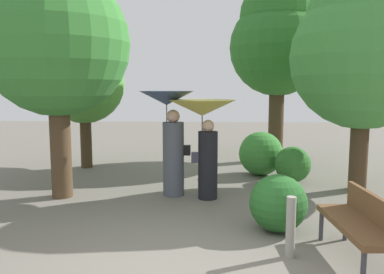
{
  "coord_description": "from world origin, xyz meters",
  "views": [
    {
      "loc": [
        0.43,
        -4.36,
        2.14
      ],
      "look_at": [
        0.0,
        3.8,
        1.11
      ],
      "focal_mm": 37.01,
      "sensor_mm": 36.0,
      "label": 1
    }
  ],
  "objects_px": {
    "park_bench": "(361,221)",
    "tree_mid_right": "(278,38)",
    "tree_near_right": "(364,45)",
    "path_marker_post": "(291,227)",
    "tree_near_left": "(56,30)",
    "person_right": "(204,124)",
    "person_left": "(170,126)",
    "tree_mid_left": "(84,76)"
  },
  "relations": [
    {
      "from": "park_bench",
      "to": "tree_mid_right",
      "type": "bearing_deg",
      "value": 176.21
    },
    {
      "from": "tree_near_right",
      "to": "path_marker_post",
      "type": "height_order",
      "value": "tree_near_right"
    },
    {
      "from": "tree_near_left",
      "to": "park_bench",
      "type": "bearing_deg",
      "value": -28.99
    },
    {
      "from": "person_right",
      "to": "park_bench",
      "type": "bearing_deg",
      "value": -150.98
    },
    {
      "from": "person_left",
      "to": "tree_near_left",
      "type": "height_order",
      "value": "tree_near_left"
    },
    {
      "from": "tree_near_right",
      "to": "person_left",
      "type": "bearing_deg",
      "value": -170.7
    },
    {
      "from": "park_bench",
      "to": "tree_near_right",
      "type": "xyz_separation_m",
      "value": [
        1.21,
        3.5,
        2.47
      ]
    },
    {
      "from": "person_left",
      "to": "tree_near_right",
      "type": "bearing_deg",
      "value": -88.56
    },
    {
      "from": "tree_mid_right",
      "to": "park_bench",
      "type": "bearing_deg",
      "value": -90.13
    },
    {
      "from": "person_right",
      "to": "tree_near_left",
      "type": "xyz_separation_m",
      "value": [
        -2.78,
        -0.02,
        1.76
      ]
    },
    {
      "from": "path_marker_post",
      "to": "park_bench",
      "type": "bearing_deg",
      "value": -3.62
    },
    {
      "from": "tree_near_right",
      "to": "tree_mid_right",
      "type": "xyz_separation_m",
      "value": [
        -1.19,
        3.35,
        0.54
      ]
    },
    {
      "from": "tree_near_right",
      "to": "tree_near_left",
      "type": "bearing_deg",
      "value": -171.86
    },
    {
      "from": "park_bench",
      "to": "path_marker_post",
      "type": "height_order",
      "value": "park_bench"
    },
    {
      "from": "person_left",
      "to": "path_marker_post",
      "type": "relative_size",
      "value": 2.62
    },
    {
      "from": "person_left",
      "to": "tree_mid_right",
      "type": "bearing_deg",
      "value": -41.83
    },
    {
      "from": "park_bench",
      "to": "tree_mid_right",
      "type": "xyz_separation_m",
      "value": [
        0.02,
        6.85,
        3.01
      ]
    },
    {
      "from": "person_left",
      "to": "tree_near_left",
      "type": "bearing_deg",
      "value": 88.15
    },
    {
      "from": "tree_near_left",
      "to": "tree_mid_left",
      "type": "distance_m",
      "value": 2.99
    },
    {
      "from": "park_bench",
      "to": "person_right",
      "type": "bearing_deg",
      "value": -146.78
    },
    {
      "from": "person_right",
      "to": "path_marker_post",
      "type": "xyz_separation_m",
      "value": [
        1.16,
        -2.61,
        -1.05
      ]
    },
    {
      "from": "person_left",
      "to": "person_right",
      "type": "height_order",
      "value": "person_left"
    },
    {
      "from": "park_bench",
      "to": "path_marker_post",
      "type": "bearing_deg",
      "value": -97.28
    },
    {
      "from": "park_bench",
      "to": "tree_mid_left",
      "type": "height_order",
      "value": "tree_mid_left"
    },
    {
      "from": "tree_near_left",
      "to": "tree_mid_left",
      "type": "height_order",
      "value": "tree_near_left"
    },
    {
      "from": "tree_near_right",
      "to": "tree_mid_left",
      "type": "xyz_separation_m",
      "value": [
        -6.42,
        2.0,
        -0.56
      ]
    },
    {
      "from": "path_marker_post",
      "to": "tree_mid_right",
      "type": "bearing_deg",
      "value": 82.8
    },
    {
      "from": "tree_near_left",
      "to": "person_left",
      "type": "bearing_deg",
      "value": 6.0
    },
    {
      "from": "tree_near_right",
      "to": "person_right",
      "type": "bearing_deg",
      "value": -165.38
    },
    {
      "from": "tree_near_right",
      "to": "tree_mid_right",
      "type": "height_order",
      "value": "tree_mid_right"
    },
    {
      "from": "person_left",
      "to": "tree_mid_left",
      "type": "height_order",
      "value": "tree_mid_left"
    },
    {
      "from": "path_marker_post",
      "to": "tree_near_right",
      "type": "bearing_deg",
      "value": 59.25
    },
    {
      "from": "tree_mid_left",
      "to": "tree_mid_right",
      "type": "height_order",
      "value": "tree_mid_right"
    },
    {
      "from": "person_left",
      "to": "path_marker_post",
      "type": "height_order",
      "value": "person_left"
    },
    {
      "from": "person_right",
      "to": "path_marker_post",
      "type": "height_order",
      "value": "person_right"
    },
    {
      "from": "person_left",
      "to": "tree_mid_left",
      "type": "xyz_separation_m",
      "value": [
        -2.54,
        2.63,
        1.03
      ]
    },
    {
      "from": "park_bench",
      "to": "tree_mid_left",
      "type": "bearing_deg",
      "value": -140.22
    },
    {
      "from": "person_left",
      "to": "park_bench",
      "type": "distance_m",
      "value": 4.01
    },
    {
      "from": "person_left",
      "to": "tree_near_right",
      "type": "distance_m",
      "value": 4.24
    },
    {
      "from": "person_left",
      "to": "park_bench",
      "type": "height_order",
      "value": "person_left"
    },
    {
      "from": "tree_mid_left",
      "to": "path_marker_post",
      "type": "relative_size",
      "value": 4.66
    },
    {
      "from": "person_left",
      "to": "path_marker_post",
      "type": "bearing_deg",
      "value": -154.89
    }
  ]
}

